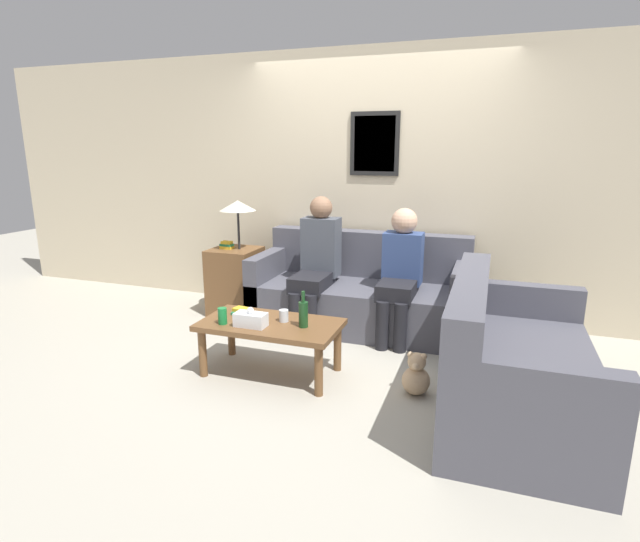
{
  "coord_description": "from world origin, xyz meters",
  "views": [
    {
      "loc": [
        1.14,
        -3.9,
        1.66
      ],
      "look_at": [
        -0.18,
        -0.13,
        0.67
      ],
      "focal_mm": 28.0,
      "sensor_mm": 36.0,
      "label": 1
    }
  ],
  "objects": [
    {
      "name": "couch_side",
      "position": [
        1.32,
        -0.75,
        0.3
      ],
      "size": [
        0.87,
        1.65,
        0.87
      ],
      "rotation": [
        0.0,
        0.0,
        1.57
      ],
      "color": "#4C4C56",
      "rests_on": "ground_plane"
    },
    {
      "name": "person_left",
      "position": [
        -0.38,
        0.35,
        0.65
      ],
      "size": [
        0.34,
        0.66,
        1.23
      ],
      "color": "black",
      "rests_on": "ground_plane"
    },
    {
      "name": "drinking_glass",
      "position": [
        -0.28,
        -0.68,
        0.45
      ],
      "size": [
        0.07,
        0.07,
        0.09
      ],
      "color": "silver",
      "rests_on": "coffee_table"
    },
    {
      "name": "soda_can",
      "position": [
        -0.68,
        -0.87,
        0.47
      ],
      "size": [
        0.07,
        0.07,
        0.12
      ],
      "color": "#197A38",
      "rests_on": "coffee_table"
    },
    {
      "name": "book_stack",
      "position": [
        -0.66,
        -0.62,
        0.43
      ],
      "size": [
        0.14,
        0.12,
        0.05
      ],
      "color": "#237547",
      "rests_on": "coffee_table"
    },
    {
      "name": "side_table_with_lamp",
      "position": [
        -1.3,
        0.46,
        0.4
      ],
      "size": [
        0.47,
        0.46,
        1.16
      ],
      "color": "brown",
      "rests_on": "ground_plane"
    },
    {
      "name": "wall_back",
      "position": [
        0.0,
        0.98,
        1.3
      ],
      "size": [
        9.0,
        0.08,
        2.6
      ],
      "color": "beige",
      "rests_on": "ground_plane"
    },
    {
      "name": "tissue_box",
      "position": [
        -0.46,
        -0.85,
        0.46
      ],
      "size": [
        0.23,
        0.12,
        0.15
      ],
      "color": "silver",
      "rests_on": "coffee_table"
    },
    {
      "name": "teddy_bear",
      "position": [
        0.72,
        -0.7,
        0.13
      ],
      "size": [
        0.2,
        0.2,
        0.31
      ],
      "color": "tan",
      "rests_on": "ground_plane"
    },
    {
      "name": "person_right",
      "position": [
        0.4,
        0.33,
        0.63
      ],
      "size": [
        0.34,
        0.61,
        1.15
      ],
      "color": "black",
      "rests_on": "ground_plane"
    },
    {
      "name": "couch_main",
      "position": [
        0.0,
        0.52,
        0.3
      ],
      "size": [
        1.98,
        0.87,
        0.87
      ],
      "color": "#4C4C56",
      "rests_on": "ground_plane"
    },
    {
      "name": "ground_plane",
      "position": [
        0.0,
        0.0,
        0.0
      ],
      "size": [
        16.0,
        16.0,
        0.0
      ],
      "primitive_type": "plane",
      "color": "#ADA899"
    },
    {
      "name": "wine_bottle",
      "position": [
        -0.1,
        -0.74,
        0.51
      ],
      "size": [
        0.07,
        0.07,
        0.27
      ],
      "color": "#19421E",
      "rests_on": "coffee_table"
    },
    {
      "name": "coffee_table",
      "position": [
        -0.36,
        -0.73,
        0.35
      ],
      "size": [
        1.03,
        0.55,
        0.41
      ],
      "color": "brown",
      "rests_on": "ground_plane"
    }
  ]
}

